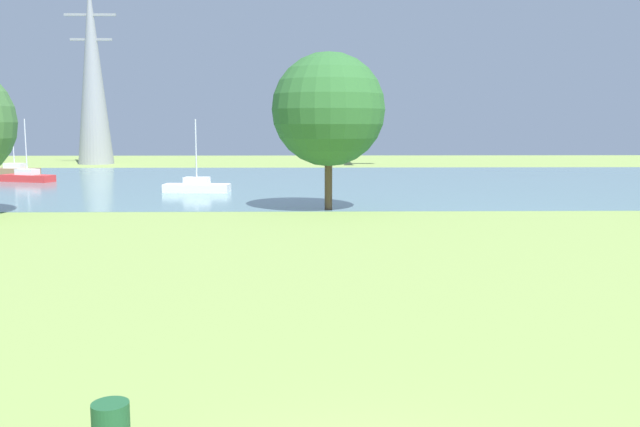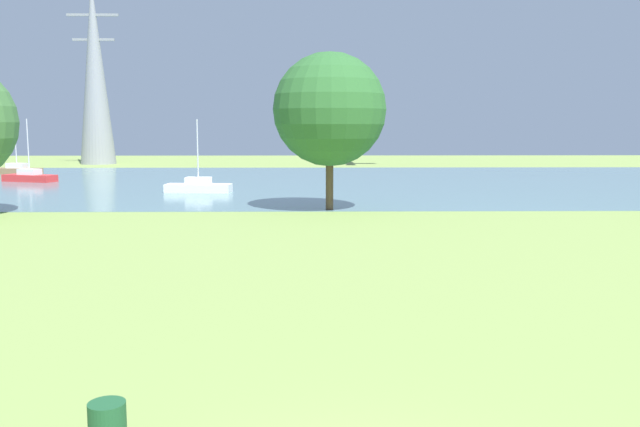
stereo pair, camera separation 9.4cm
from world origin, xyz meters
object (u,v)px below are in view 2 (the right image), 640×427
(sailboat_white, at_px, (198,186))
(electricity_pylon, at_px, (95,72))
(sailboat_brown, at_px, (17,170))
(sailboat_red, at_px, (30,177))
(tree_mid_shore, at_px, (330,110))

(sailboat_white, height_order, electricity_pylon, electricity_pylon)
(sailboat_brown, height_order, sailboat_red, sailboat_brown)
(sailboat_brown, relative_size, tree_mid_shore, 0.80)
(tree_mid_shore, bearing_deg, electricity_pylon, 120.67)
(sailboat_red, height_order, tree_mid_shore, tree_mid_shore)
(sailboat_red, height_order, electricity_pylon, electricity_pylon)
(sailboat_brown, distance_m, tree_mid_shore, 42.70)
(sailboat_brown, bearing_deg, sailboat_white, -41.34)
(sailboat_white, distance_m, sailboat_brown, 28.41)
(tree_mid_shore, relative_size, electricity_pylon, 0.39)
(sailboat_red, xyz_separation_m, tree_mid_shore, (25.61, -20.06, 5.34))
(sailboat_red, bearing_deg, electricity_pylon, 95.26)
(sailboat_red, distance_m, electricity_pylon, 29.67)
(sailboat_brown, distance_m, sailboat_red, 10.47)
(tree_mid_shore, xyz_separation_m, electricity_pylon, (-28.14, 47.45, 5.81))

